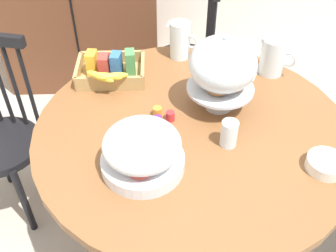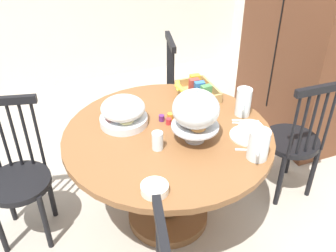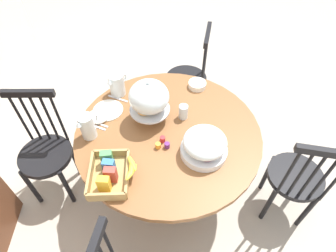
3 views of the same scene
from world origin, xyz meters
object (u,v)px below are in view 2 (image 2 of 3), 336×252
fruit_platter_covered (123,112)px  milk_pitcher (243,103)px  cereal_basket (196,90)px  china_plate_large (248,136)px  windsor_chair_near_window (19,180)px  windsor_chair_far_side (155,98)px  pastry_stand_with_dome (196,111)px  cereal_bowl (155,189)px  wooden_armoire (307,27)px  china_plate_small (251,126)px  drinking_glass (158,141)px  dining_table (168,158)px  windsor_chair_facing_door (293,142)px  orange_juice_pitcher (258,146)px

fruit_platter_covered → milk_pitcher: bearing=76.9°
cereal_basket → china_plate_large: 0.57m
windsor_chair_near_window → windsor_chair_far_side: (-0.67, 1.15, 0.00)m
pastry_stand_with_dome → cereal_bowl: size_ratio=2.46×
pastry_stand_with_dome → china_plate_large: size_ratio=1.56×
wooden_armoire → milk_pitcher: wooden_armoire is taller
wooden_armoire → china_plate_small: (0.83, -1.02, -0.23)m
fruit_platter_covered → drinking_glass: fruit_platter_covered is taller
windsor_chair_far_side → cereal_basket: bearing=11.7°
wooden_armoire → drinking_glass: bearing=-63.5°
dining_table → windsor_chair_far_side: (-0.91, 0.23, -0.09)m
china_plate_large → cereal_bowl: cereal_bowl is taller
cereal_basket → windsor_chair_near_window: bearing=-84.9°
dining_table → cereal_basket: size_ratio=4.06×
pastry_stand_with_dome → milk_pitcher: size_ratio=1.85×
windsor_chair_far_side → milk_pitcher: bearing=18.4°
windsor_chair_facing_door → china_plate_small: bearing=-78.4°
china_plate_small → cereal_bowl: 0.81m
windsor_chair_near_window → windsor_chair_facing_door: same height
windsor_chair_near_window → cereal_basket: windsor_chair_near_window is taller
windsor_chair_facing_door → cereal_basket: windsor_chair_facing_door is taller
dining_table → china_plate_small: china_plate_small is taller
cereal_bowl → drinking_glass: size_ratio=1.27×
dining_table → pastry_stand_with_dome: 0.43m
windsor_chair_facing_door → cereal_bowl: size_ratio=6.96×
wooden_armoire → fruit_platter_covered: wooden_armoire is taller
windsor_chair_near_window → fruit_platter_covered: size_ratio=3.25×
pastry_stand_with_dome → china_plate_small: bearing=86.6°
windsor_chair_far_side → orange_juice_pitcher: (1.32, 0.14, 0.37)m
fruit_platter_covered → china_plate_large: fruit_platter_covered is taller
dining_table → pastry_stand_with_dome: bearing=45.4°
china_plate_large → orange_juice_pitcher: bearing=-17.5°
windsor_chair_near_window → cereal_bowl: bearing=43.4°
windsor_chair_near_window → china_plate_large: windsor_chair_near_window is taller
milk_pitcher → china_plate_large: 0.26m
wooden_armoire → dining_table: wooden_armoire is taller
dining_table → china_plate_large: china_plate_large is taller
cereal_basket → fruit_platter_covered: bearing=-74.7°
windsor_chair_facing_door → fruit_platter_covered: size_ratio=3.25×
orange_juice_pitcher → china_plate_large: bearing=162.5°
orange_juice_pitcher → cereal_basket: bearing=-178.3°
windsor_chair_facing_door → china_plate_large: windsor_chair_facing_door is taller
windsor_chair_facing_door → drinking_glass: bearing=-85.9°
wooden_armoire → dining_table: 1.72m
milk_pitcher → china_plate_large: bearing=-22.5°
wooden_armoire → windsor_chair_facing_door: size_ratio=2.01×
fruit_platter_covered → milk_pitcher: size_ratio=1.61×
cereal_basket → milk_pitcher: bearing=28.5°
milk_pitcher → wooden_armoire: bearing=123.9°
wooden_armoire → china_plate_large: wooden_armoire is taller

